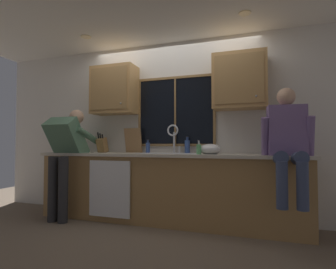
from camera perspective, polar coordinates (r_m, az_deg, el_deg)
back_wall at (r=3.98m, az=1.07°, el=1.24°), size 5.96×0.12×2.55m
ceiling_downlight_left at (r=4.14m, az=-17.07°, el=19.23°), size 0.14×0.14×0.01m
ceiling_downlight_right at (r=3.47m, az=16.01°, el=23.55°), size 0.14×0.14×0.01m
window_glass at (r=3.92m, az=1.59°, el=4.96°), size 1.10×0.02×0.95m
window_frame_top at (r=4.00m, az=1.54°, el=11.99°), size 1.17×0.02×0.04m
window_frame_bottom at (r=3.89m, az=1.56°, el=-2.25°), size 1.17×0.02×0.04m
window_frame_left at (r=4.11m, az=-6.05°, el=4.64°), size 0.03×0.02×0.95m
window_frame_right at (r=3.79m, az=9.82°, el=5.24°), size 0.03×0.02×0.95m
window_mullion_center at (r=3.91m, az=1.54°, el=4.98°), size 0.02×0.02×0.95m
lower_cabinet_run at (r=3.70m, az=-0.58°, el=-11.50°), size 3.56×0.58×0.88m
countertop at (r=3.63m, az=-0.68°, el=-4.36°), size 3.62×0.62×0.04m
dishwasher_front at (r=3.69m, az=-12.36°, el=-11.19°), size 0.60×0.02×0.74m
upper_cabinet_left at (r=4.19m, az=-11.35°, el=9.18°), size 0.68×0.36×0.72m
upper_cabinet_right at (r=3.66m, az=14.97°, el=10.85°), size 0.68×0.36×0.72m
sink at (r=3.62m, az=0.25°, el=-5.60°), size 0.80×0.46×0.21m
faucet at (r=3.79m, az=1.22°, el=-0.13°), size 0.18×0.09×0.40m
person_standing at (r=4.04m, az=-20.89°, el=-3.13°), size 0.53×0.69×1.56m
person_sitting_on_counter at (r=3.18m, az=24.10°, el=-0.85°), size 0.54×0.61×1.26m
knife_block at (r=4.15m, az=-13.81°, el=-2.23°), size 0.12×0.18×0.32m
cutting_board at (r=4.05m, az=-7.41°, el=-1.25°), size 0.27×0.10×0.37m
mixing_bowl at (r=3.44m, az=8.93°, el=-3.11°), size 0.27×0.27×0.14m
soap_dispenser at (r=3.36m, az=6.57°, el=-3.07°), size 0.06×0.07×0.17m
bottle_green_glass at (r=3.91m, az=-4.30°, el=-2.73°), size 0.06×0.06×0.19m
bottle_tall_clear at (r=3.78m, az=4.12°, el=-2.49°), size 0.07×0.07×0.24m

